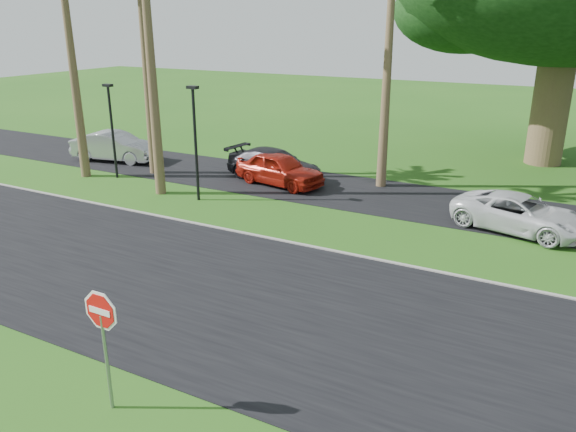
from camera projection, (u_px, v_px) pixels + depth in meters
The scene contains 11 objects.
ground at pixel (188, 329), 13.54m from camera, with size 120.00×120.00×0.00m, color #245715.
road at pixel (234, 295), 15.20m from camera, with size 120.00×8.00×0.02m, color black.
parking_strip at pixel (369, 194), 23.94m from camera, with size 120.00×5.00×0.02m, color black.
curb at pixel (301, 244), 18.57m from camera, with size 120.00×0.12×0.06m, color gray.
stop_sign_near at pixel (103, 327), 10.23m from camera, with size 1.05×0.07×2.62m.
streetlight_left at pixel (112, 125), 25.73m from camera, with size 0.45×0.25×4.34m.
streetlight_right at pixel (195, 136), 22.40m from camera, with size 0.45×0.25×4.64m.
car_silver at pixel (115, 147), 29.39m from camera, with size 1.61×4.61×1.52m, color #9E9FA4.
car_red at pixel (280, 169), 25.14m from camera, with size 1.71×4.25×1.45m, color #9A180C.
car_dark at pixel (275, 165), 25.94m from camera, with size 1.95×4.80×1.39m, color black.
car_minivan at pixel (520, 214), 19.61m from camera, with size 2.12×4.59×1.28m, color silver.
Camera 1 is at (7.71, -9.34, 7.07)m, focal length 35.00 mm.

